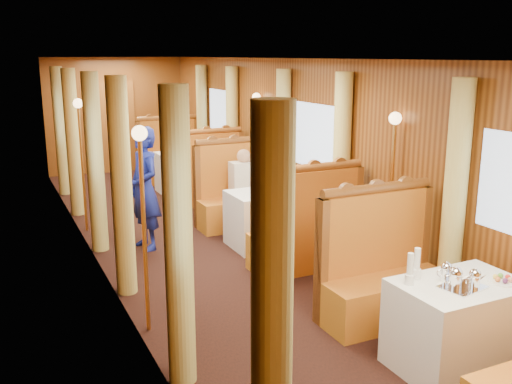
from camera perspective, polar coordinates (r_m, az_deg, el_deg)
floor at (r=7.61m, az=-3.85°, el=-6.03°), size 3.00×12.00×0.01m
ceiling at (r=7.17m, az=-4.17°, el=13.14°), size 3.00×12.00×0.01m
wall_far at (r=13.01m, az=-13.82°, el=7.45°), size 3.00×0.01×2.50m
wall_left at (r=6.89m, az=-15.69°, el=2.20°), size 0.01×12.00×2.50m
wall_right at (r=7.95m, az=6.13°, el=4.08°), size 0.01×12.00×2.50m
doorway_far at (r=13.01m, az=-13.73°, el=6.34°), size 0.80×0.04×2.00m
table_near at (r=5.11m, az=19.56°, el=-12.45°), size 1.05×0.72×0.75m
banquette_near_aft at (r=5.78m, az=12.48°, el=-8.36°), size 1.30×0.55×1.34m
table_mid at (r=7.79m, az=1.25°, el=-2.65°), size 1.05×0.72×0.75m
banquette_mid_fwd at (r=6.92m, az=5.02°, el=-4.37°), size 1.30×0.55×1.34m
banquette_mid_aft at (r=8.66m, az=-1.76°, el=-0.65°), size 1.30×0.55×1.34m
table_far at (r=10.94m, az=-7.00°, el=2.00°), size 1.05×0.72×0.75m
banquette_far_fwd at (r=9.99m, az=-5.15°, el=1.23°), size 1.30×0.55×1.34m
banquette_far_aft at (r=11.88m, az=-8.57°, el=3.11°), size 1.30×0.55×1.34m
tea_tray at (r=4.86m, az=19.92°, el=-8.94°), size 0.38×0.32×0.01m
teapot_left at (r=4.79m, az=19.31°, el=-8.39°), size 0.21×0.18×0.14m
teapot_right at (r=4.86m, az=21.00°, el=-8.34°), size 0.17×0.14×0.13m
teapot_back at (r=4.93m, az=18.47°, el=-7.81°), size 0.18×0.15×0.12m
fruit_plate at (r=5.09m, az=23.44°, el=-8.10°), size 0.23×0.23×0.05m
cup_inboard at (r=4.77m, az=15.13°, el=-7.74°), size 0.08×0.08×0.26m
cup_outboard at (r=4.90m, az=15.77°, el=-7.18°), size 0.08×0.08×0.26m
rose_vase_mid at (r=7.63m, az=1.27°, el=1.29°), size 0.06×0.06×0.36m
rose_vase_far at (r=10.89m, az=-7.01°, el=4.90°), size 0.06×0.06×0.36m
window_left_near at (r=3.55m, az=-5.66°, el=-4.56°), size 0.01×1.20×0.90m
curtain_left_near_a at (r=3.03m, az=1.57°, el=-13.45°), size 0.22×0.22×2.35m
curtain_left_near_b at (r=4.37m, az=-7.77°, el=-4.90°), size 0.22×0.22×2.35m
curtain_right_near_b at (r=5.79m, az=19.23°, el=-0.95°), size 0.22×0.22×2.35m
window_left_mid at (r=6.86m, az=-15.68°, el=3.84°), size 0.01×1.20×0.90m
curtain_left_mid_a at (r=6.18m, az=-13.29°, el=0.35°), size 0.22×0.22×2.35m
curtain_left_mid_b at (r=7.68m, az=-15.80°, el=2.75°), size 0.22×0.22×2.35m
window_right_mid at (r=7.91m, az=6.07°, el=5.50°), size 0.01×1.20×0.90m
curtain_right_mid_a at (r=7.25m, az=8.52°, el=2.49°), size 0.22×0.22×2.35m
curtain_right_mid_b at (r=8.57m, az=2.71°, el=4.33°), size 0.22×0.22×2.35m
window_left_far at (r=10.30m, az=-19.12°, el=6.70°), size 0.01×1.20×0.90m
curtain_left_far_a at (r=9.58m, az=-17.82°, el=4.67°), size 0.22×0.22×2.35m
curtain_left_far_b at (r=11.11m, az=-18.95°, el=5.73°), size 0.22×0.22×2.35m
window_right_far at (r=11.03m, az=-3.51°, el=7.82°), size 0.01×1.20×0.90m
curtain_right_far_a at (r=10.30m, az=-2.39°, el=5.89°), size 0.22×0.22×2.35m
curtain_right_far_b at (r=11.74m, az=-5.40°, el=6.79°), size 0.22×0.22×2.35m
sconce_left_fore at (r=5.21m, az=-11.32°, el=0.37°), size 0.14×0.14×1.95m
sconce_right_fore at (r=6.46m, az=13.51°, el=2.80°), size 0.14×0.14×1.95m
sconce_left_aft at (r=8.59m, az=-17.15°, el=5.18°), size 0.14×0.14×1.95m
sconce_right_aft at (r=9.41m, az=0.04°, el=6.45°), size 0.14×0.14×1.95m
steward at (r=7.68m, az=-11.09°, el=0.32°), size 0.49×0.66×1.64m
passenger at (r=8.38m, az=-1.14°, el=1.11°), size 0.40×0.44×0.76m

